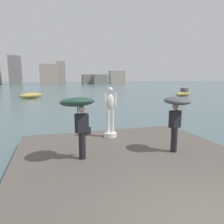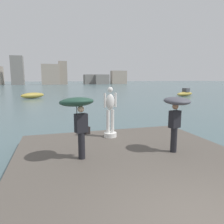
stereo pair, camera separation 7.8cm
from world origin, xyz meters
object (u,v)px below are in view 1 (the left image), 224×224
boat_mid (183,93)px  statue_white_figure (110,116)px  boat_near (31,95)px  onlooker_right (176,109)px  onlooker_left (78,109)px

boat_mid → statue_white_figure: bearing=-131.2°
boat_near → onlooker_right: bearing=-75.9°
statue_white_figure → onlooker_right: 3.03m
boat_near → boat_mid: 25.23m
onlooker_left → onlooker_right: onlooker_left is taller
boat_near → boat_mid: (25.07, -2.85, 0.03)m
statue_white_figure → boat_near: (-5.30, 25.42, -0.94)m
onlooker_right → boat_near: (-7.00, 27.86, -1.49)m
onlooker_right → boat_near: onlooker_right is taller
onlooker_left → onlooker_right: 3.38m
onlooker_right → boat_mid: (18.07, 25.01, -1.46)m
statue_white_figure → boat_mid: 30.01m
boat_mid → onlooker_right: bearing=-125.8°
onlooker_left → boat_near: (-3.63, 27.64, -1.59)m
onlooker_left → boat_mid: bearing=49.1°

